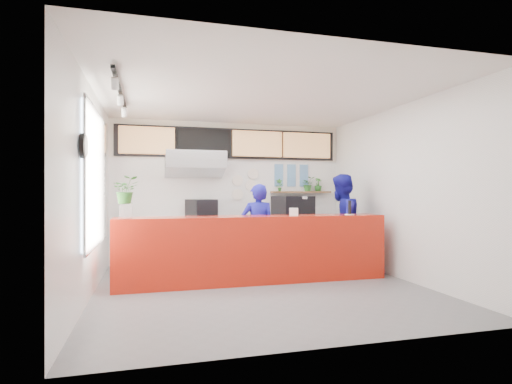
{
  "coord_description": "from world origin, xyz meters",
  "views": [
    {
      "loc": [
        -1.68,
        -6.02,
        1.5
      ],
      "look_at": [
        0.1,
        0.7,
        1.5
      ],
      "focal_mm": 28.0,
      "sensor_mm": 36.0,
      "label": 1
    }
  ],
  "objects_px": {
    "service_counter": "(255,249)",
    "staff_center": "(258,230)",
    "staff_right": "(341,222)",
    "panini_oven": "(201,210)",
    "pepper_mill": "(350,207)",
    "espresso_machine": "(293,208)"
  },
  "relations": [
    {
      "from": "staff_center",
      "to": "staff_right",
      "type": "height_order",
      "value": "staff_right"
    },
    {
      "from": "staff_right",
      "to": "espresso_machine",
      "type": "bearing_deg",
      "value": -107.07
    },
    {
      "from": "panini_oven",
      "to": "staff_right",
      "type": "xyz_separation_m",
      "value": [
        2.5,
        -1.3,
        -0.2
      ]
    },
    {
      "from": "service_counter",
      "to": "staff_center",
      "type": "bearing_deg",
      "value": 69.26
    },
    {
      "from": "service_counter",
      "to": "pepper_mill",
      "type": "bearing_deg",
      "value": -2.97
    },
    {
      "from": "staff_center",
      "to": "staff_right",
      "type": "bearing_deg",
      "value": -172.0
    },
    {
      "from": "service_counter",
      "to": "staff_center",
      "type": "distance_m",
      "value": 0.6
    },
    {
      "from": "staff_right",
      "to": "service_counter",
      "type": "bearing_deg",
      "value": -22.82
    },
    {
      "from": "panini_oven",
      "to": "espresso_machine",
      "type": "xyz_separation_m",
      "value": [
        2.0,
        0.0,
        0.03
      ]
    },
    {
      "from": "panini_oven",
      "to": "pepper_mill",
      "type": "distance_m",
      "value": 3.03
    },
    {
      "from": "service_counter",
      "to": "staff_right",
      "type": "xyz_separation_m",
      "value": [
        1.83,
        0.5,
        0.37
      ]
    },
    {
      "from": "service_counter",
      "to": "espresso_machine",
      "type": "xyz_separation_m",
      "value": [
        1.33,
        1.8,
        0.61
      ]
    },
    {
      "from": "panini_oven",
      "to": "service_counter",
      "type": "bearing_deg",
      "value": -92.38
    },
    {
      "from": "service_counter",
      "to": "pepper_mill",
      "type": "relative_size",
      "value": 18.89
    },
    {
      "from": "espresso_machine",
      "to": "pepper_mill",
      "type": "height_order",
      "value": "espresso_machine"
    },
    {
      "from": "service_counter",
      "to": "panini_oven",
      "type": "xyz_separation_m",
      "value": [
        -0.67,
        1.8,
        0.57
      ]
    },
    {
      "from": "pepper_mill",
      "to": "espresso_machine",
      "type": "bearing_deg",
      "value": 100.87
    },
    {
      "from": "service_counter",
      "to": "staff_right",
      "type": "relative_size",
      "value": 2.45
    },
    {
      "from": "service_counter",
      "to": "staff_right",
      "type": "height_order",
      "value": "staff_right"
    },
    {
      "from": "panini_oven",
      "to": "staff_right",
      "type": "relative_size",
      "value": 0.27
    },
    {
      "from": "service_counter",
      "to": "espresso_machine",
      "type": "height_order",
      "value": "espresso_machine"
    },
    {
      "from": "panini_oven",
      "to": "espresso_machine",
      "type": "bearing_deg",
      "value": -22.76
    }
  ]
}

